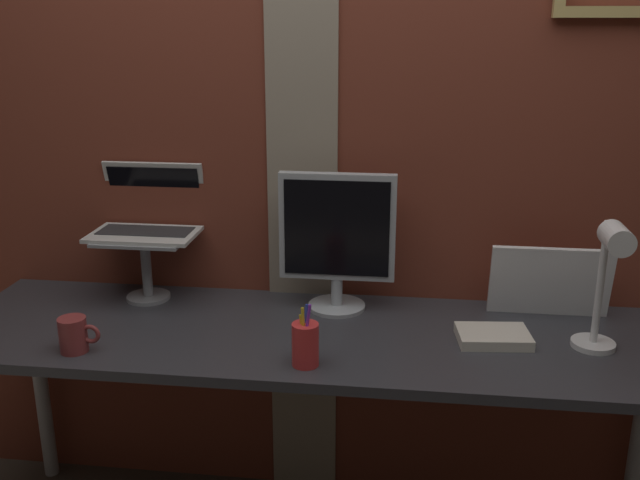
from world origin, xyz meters
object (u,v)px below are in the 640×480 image
Objects in this scene: laptop at (150,212)px; coffee_mug at (74,335)px; desk_lamp at (608,274)px; pen_cup at (305,344)px; monitor at (337,235)px; whiteboard_panel at (550,282)px.

laptop reaches higher than coffee_mug.
desk_lamp is 0.81m from pen_cup.
pen_cup is (-0.78, -0.16, -0.17)m from desk_lamp.
monitor is at bearing 30.20° from coffee_mug.
monitor is at bearing 161.94° from desk_lamp.
coffee_mug is at bearing -162.60° from whiteboard_panel.
whiteboard_panel is (0.65, 0.02, -0.13)m from monitor.
pen_cup is at bearing -95.99° from monitor.
whiteboard_panel is at bearing -2.17° from laptop.
laptop is 1.39m from desk_lamp.
pen_cup is 0.64m from coffee_mug.
monitor is 3.73× the size of coffee_mug.
desk_lamp is 1.44m from coffee_mug.
coffee_mug is (-1.42, -0.15, -0.19)m from desk_lamp.
whiteboard_panel is 0.81m from pen_cup.
laptop is at bearing 177.83° from whiteboard_panel.
monitor is 0.44m from pen_cup.
desk_lamp is (1.35, -0.31, -0.04)m from laptop.
coffee_mug is (-0.64, 0.00, -0.01)m from pen_cup.
laptop is 0.93× the size of whiteboard_panel.
laptop is 1.90× the size of pen_cup.
monitor reaches higher than whiteboard_panel.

